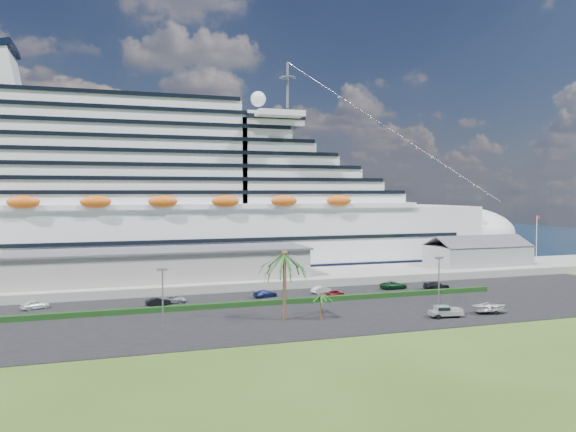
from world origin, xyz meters
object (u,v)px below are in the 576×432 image
object	(u,v)px
pickup_truck	(445,311)
boat_trailer	(490,307)
cruise_ship	(167,205)
parked_car_3	(265,294)

from	to	relation	value
pickup_truck	boat_trailer	size ratio (longest dim) A/B	0.85
pickup_truck	boat_trailer	world-z (taller)	pickup_truck
cruise_ship	boat_trailer	distance (m)	81.12
cruise_ship	pickup_truck	size ratio (longest dim) A/B	34.38
parked_car_3	pickup_truck	world-z (taller)	pickup_truck
boat_trailer	cruise_ship	bearing A→B (deg)	124.06
cruise_ship	boat_trailer	bearing A→B (deg)	-55.94
parked_car_3	boat_trailer	distance (m)	39.76
pickup_truck	boat_trailer	distance (m)	8.44
cruise_ship	parked_car_3	size ratio (longest dim) A/B	40.34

